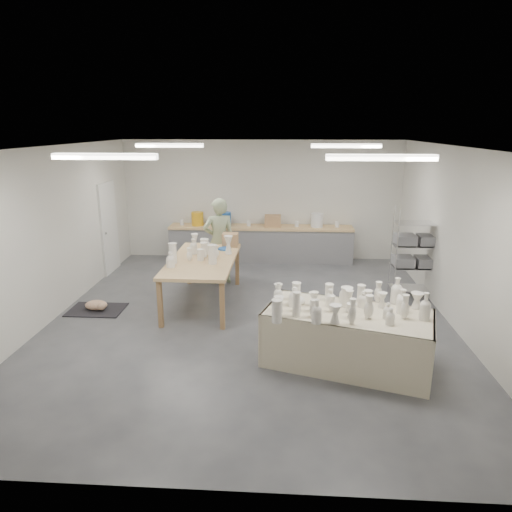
# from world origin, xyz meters

# --- Properties ---
(room) EXTENTS (8.00, 8.02, 3.00)m
(room) POSITION_xyz_m (-0.11, 0.08, 2.06)
(room) COLOR #424449
(room) RESTS_ON ground
(back_counter) EXTENTS (4.60, 0.60, 1.24)m
(back_counter) POSITION_xyz_m (-0.01, 3.68, 0.49)
(back_counter) COLOR tan
(back_counter) RESTS_ON ground
(wire_shelf) EXTENTS (0.88, 0.48, 1.80)m
(wire_shelf) POSITION_xyz_m (3.20, 1.40, 0.92)
(wire_shelf) COLOR silver
(wire_shelf) RESTS_ON ground
(drying_table) EXTENTS (2.52, 1.75, 1.19)m
(drying_table) POSITION_xyz_m (1.50, -1.50, 0.45)
(drying_table) COLOR olive
(drying_table) RESTS_ON ground
(work_table) EXTENTS (1.22, 2.42, 1.28)m
(work_table) POSITION_xyz_m (-0.93, 0.80, 0.90)
(work_table) COLOR tan
(work_table) RESTS_ON ground
(rug) EXTENTS (1.00, 0.70, 0.02)m
(rug) POSITION_xyz_m (-2.90, 0.22, 0.01)
(rug) COLOR black
(rug) RESTS_ON ground
(cat) EXTENTS (0.46, 0.36, 0.18)m
(cat) POSITION_xyz_m (-2.88, 0.21, 0.11)
(cat) COLOR white
(cat) RESTS_ON rug
(potter) EXTENTS (0.78, 0.62, 1.87)m
(potter) POSITION_xyz_m (-0.81, 1.96, 0.94)
(potter) COLOR #96A680
(potter) RESTS_ON ground
(red_stool) EXTENTS (0.47, 0.47, 0.34)m
(red_stool) POSITION_xyz_m (-0.81, 2.23, 0.30)
(red_stool) COLOR red
(red_stool) RESTS_ON ground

